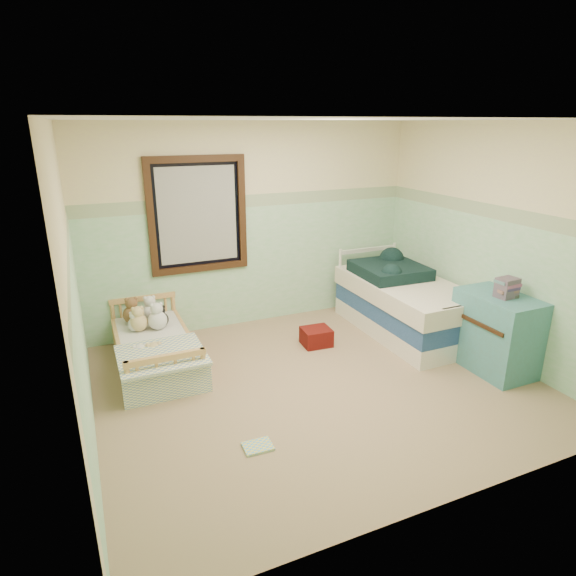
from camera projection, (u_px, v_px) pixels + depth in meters
name	position (u px, v px, depth m)	size (l,w,h in m)	color
floor	(317.00, 384.00, 4.86)	(4.20, 3.60, 0.02)	#917A5B
ceiling	(323.00, 118.00, 4.04)	(4.20, 3.60, 0.02)	white
wall_back	(254.00, 227.00, 6.01)	(4.20, 0.04, 2.50)	beige
wall_front	(458.00, 339.00, 2.89)	(4.20, 0.04, 2.50)	beige
wall_left	(72.00, 294.00, 3.65)	(0.04, 3.60, 2.50)	beige
wall_right	(493.00, 242.00, 5.24)	(0.04, 3.60, 2.50)	beige
wainscot_mint	(255.00, 266.00, 6.16)	(4.20, 0.01, 1.50)	#82C388
border_strip	(254.00, 201.00, 5.89)	(4.20, 0.01, 0.15)	#496848
window_frame	(198.00, 215.00, 5.65)	(1.16, 0.06, 1.36)	black
window_blinds	(198.00, 215.00, 5.65)	(0.92, 0.01, 1.12)	#B1B1AC
toddler_bed_frame	(156.00, 356.00, 5.20)	(0.76, 1.51, 0.19)	#B88942
toddler_mattress	(154.00, 343.00, 5.15)	(0.69, 1.45, 0.12)	white
patchwork_quilt	(162.00, 355.00, 4.71)	(0.82, 0.76, 0.03)	#6E8DAF
plush_bed_brown	(133.00, 315.00, 5.47)	(0.21, 0.21, 0.21)	brown
plush_bed_white	(151.00, 312.00, 5.55)	(0.20, 0.20, 0.20)	silver
plush_bed_tan	(140.00, 322.00, 5.30)	(0.17, 0.17, 0.17)	#DABD7E
plush_bed_dark	(161.00, 319.00, 5.39)	(0.16, 0.16, 0.16)	black
plush_floor_cream	(142.00, 366.00, 4.94)	(0.25, 0.25, 0.25)	silver
plush_floor_tan	(155.00, 364.00, 4.97)	(0.25, 0.25, 0.25)	#DABD7E
twin_bed_frame	(404.00, 324.00, 6.01)	(0.91, 1.83, 0.22)	white
twin_boxspring	(405.00, 307.00, 5.94)	(0.91, 1.83, 0.22)	navy
twin_mattress	(406.00, 290.00, 5.87)	(0.95, 1.86, 0.22)	beige
teal_blanket	(390.00, 270.00, 6.05)	(0.78, 0.82, 0.14)	black
dresser	(496.00, 333.00, 5.02)	(0.51, 0.82, 0.82)	teal
book_stack	(507.00, 288.00, 4.81)	(0.20, 0.16, 0.20)	brown
red_pillow	(316.00, 337.00, 5.66)	(0.33, 0.29, 0.20)	maroon
floor_book	(258.00, 446.00, 3.89)	(0.23, 0.18, 0.02)	#F8DE48
extra_plush_0	(158.00, 320.00, 5.32)	(0.21, 0.21, 0.21)	silver
extra_plush_1	(135.00, 324.00, 5.27)	(0.16, 0.16, 0.16)	silver
extra_plush_2	(139.00, 323.00, 5.27)	(0.19, 0.19, 0.19)	#DABD7E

